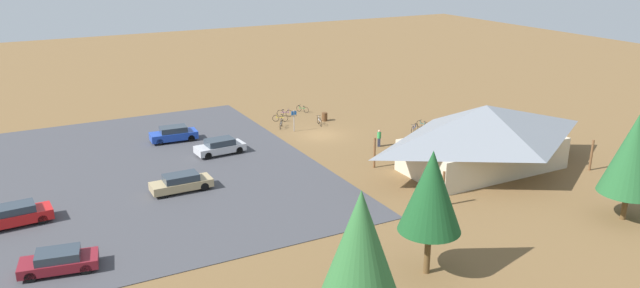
{
  "coord_description": "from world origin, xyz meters",
  "views": [
    {
      "loc": [
        27.08,
        50.67,
        17.97
      ],
      "look_at": [
        3.07,
        5.71,
        1.2
      ],
      "focal_mm": 34.43,
      "sensor_mm": 36.0,
      "label": 1
    }
  ],
  "objects_px": {
    "bicycle_white_back_row": "(319,121)",
    "car_maroon_mid_lot": "(59,261)",
    "bicycle_orange_near_sign": "(463,133)",
    "bicycle_silver_yard_center": "(281,124)",
    "bicycle_black_yard_front": "(473,125)",
    "pine_mideast": "(633,154)",
    "bike_pavilion": "(484,133)",
    "pine_far_west": "(431,191)",
    "bicycle_teal_yard_left": "(423,125)",
    "car_red_near_entry": "(14,215)",
    "bicycle_blue_near_porch": "(415,128)",
    "pine_far_east": "(360,242)",
    "car_blue_aisle_side": "(174,134)",
    "car_tan_end_stall": "(181,183)",
    "bicycle_green_trailside": "(302,109)",
    "car_silver_back_corner": "(220,146)",
    "visitor_at_bikes": "(379,138)",
    "bicycle_yellow_edge_south": "(280,118)",
    "bicycle_purple_edge_north": "(285,113)",
    "trash_bin": "(325,117)",
    "lot_sign": "(294,118)"
  },
  "relations": [
    {
      "from": "pine_far_west",
      "to": "bicycle_silver_yard_center",
      "type": "distance_m",
      "value": 30.97
    },
    {
      "from": "visitor_at_bikes",
      "to": "bicycle_yellow_edge_south",
      "type": "bearing_deg",
      "value": -68.7
    },
    {
      "from": "pine_far_west",
      "to": "bicycle_blue_near_porch",
      "type": "bearing_deg",
      "value": -125.03
    },
    {
      "from": "car_red_near_entry",
      "to": "bicycle_yellow_edge_south",
      "type": "bearing_deg",
      "value": -150.89
    },
    {
      "from": "bicycle_white_back_row",
      "to": "bicycle_blue_near_porch",
      "type": "bearing_deg",
      "value": 136.64
    },
    {
      "from": "car_red_near_entry",
      "to": "bicycle_white_back_row",
      "type": "bearing_deg",
      "value": -158.56
    },
    {
      "from": "pine_far_west",
      "to": "pine_mideast",
      "type": "bearing_deg",
      "value": 178.01
    },
    {
      "from": "trash_bin",
      "to": "bicycle_black_yard_front",
      "type": "relative_size",
      "value": 0.54
    },
    {
      "from": "car_maroon_mid_lot",
      "to": "lot_sign",
      "type": "bearing_deg",
      "value": -142.21
    },
    {
      "from": "bike_pavilion",
      "to": "bicycle_blue_near_porch",
      "type": "distance_m",
      "value": 11.47
    },
    {
      "from": "bicycle_white_back_row",
      "to": "car_maroon_mid_lot",
      "type": "distance_m",
      "value": 33.33
    },
    {
      "from": "bicycle_yellow_edge_south",
      "to": "car_silver_back_corner",
      "type": "relative_size",
      "value": 0.32
    },
    {
      "from": "bicycle_orange_near_sign",
      "to": "car_red_near_entry",
      "type": "relative_size",
      "value": 0.31
    },
    {
      "from": "bicycle_orange_near_sign",
      "to": "car_blue_aisle_side",
      "type": "height_order",
      "value": "car_blue_aisle_side"
    },
    {
      "from": "bicycle_silver_yard_center",
      "to": "bicycle_green_trailside",
      "type": "bearing_deg",
      "value": -136.63
    },
    {
      "from": "bike_pavilion",
      "to": "bicycle_black_yard_front",
      "type": "xyz_separation_m",
      "value": [
        -7.26,
        -9.25,
        -2.75
      ]
    },
    {
      "from": "bicycle_white_back_row",
      "to": "bicycle_purple_edge_north",
      "type": "bearing_deg",
      "value": -68.72
    },
    {
      "from": "pine_mideast",
      "to": "pine_far_west",
      "type": "relative_size",
      "value": 1.01
    },
    {
      "from": "bicycle_silver_yard_center",
      "to": "car_tan_end_stall",
      "type": "relative_size",
      "value": 0.33
    },
    {
      "from": "lot_sign",
      "to": "pine_far_west",
      "type": "xyz_separation_m",
      "value": [
        5.35,
        28.46,
        3.61
      ]
    },
    {
      "from": "pine_mideast",
      "to": "pine_far_west",
      "type": "height_order",
      "value": "pine_mideast"
    },
    {
      "from": "bicycle_orange_near_sign",
      "to": "car_tan_end_stall",
      "type": "xyz_separation_m",
      "value": [
        28.1,
        0.78,
        0.36
      ]
    },
    {
      "from": "pine_far_west",
      "to": "pine_far_east",
      "type": "relative_size",
      "value": 1.01
    },
    {
      "from": "car_red_near_entry",
      "to": "car_blue_aisle_side",
      "type": "bearing_deg",
      "value": -137.65
    },
    {
      "from": "bicycle_white_back_row",
      "to": "bicycle_yellow_edge_south",
      "type": "bearing_deg",
      "value": -44.99
    },
    {
      "from": "pine_mideast",
      "to": "visitor_at_bikes",
      "type": "xyz_separation_m",
      "value": [
        6.05,
        -21.04,
        -3.87
      ]
    },
    {
      "from": "car_tan_end_stall",
      "to": "bicycle_green_trailside",
      "type": "bearing_deg",
      "value": -138.55
    },
    {
      "from": "pine_far_east",
      "to": "car_blue_aisle_side",
      "type": "xyz_separation_m",
      "value": [
        -0.05,
        -33.55,
        -3.89
      ]
    },
    {
      "from": "pine_far_west",
      "to": "bicycle_orange_near_sign",
      "type": "height_order",
      "value": "pine_far_west"
    },
    {
      "from": "pine_far_west",
      "to": "bicycle_yellow_edge_south",
      "type": "xyz_separation_m",
      "value": [
        -5.59,
        -32.34,
        -4.65
      ]
    },
    {
      "from": "pine_mideast",
      "to": "bicycle_white_back_row",
      "type": "distance_m",
      "value": 31.1
    },
    {
      "from": "trash_bin",
      "to": "car_red_near_entry",
      "type": "distance_m",
      "value": 32.78
    },
    {
      "from": "bicycle_teal_yard_left",
      "to": "bicycle_silver_yard_center",
      "type": "relative_size",
      "value": 1.09
    },
    {
      "from": "trash_bin",
      "to": "pine_far_east",
      "type": "height_order",
      "value": "pine_far_east"
    },
    {
      "from": "bicycle_green_trailside",
      "to": "car_silver_back_corner",
      "type": "bearing_deg",
      "value": 35.99
    },
    {
      "from": "lot_sign",
      "to": "pine_far_east",
      "type": "xyz_separation_m",
      "value": [
        11.54,
        31.14,
        3.24
      ]
    },
    {
      "from": "bike_pavilion",
      "to": "bicycle_purple_edge_north",
      "type": "xyz_separation_m",
      "value": [
        7.63,
        -22.44,
        -2.73
      ]
    },
    {
      "from": "bicycle_black_yard_front",
      "to": "pine_mideast",
      "type": "bearing_deg",
      "value": 75.59
    },
    {
      "from": "pine_far_west",
      "to": "bicycle_orange_near_sign",
      "type": "xyz_separation_m",
      "value": [
        -19.13,
        -19.21,
        -4.65
      ]
    },
    {
      "from": "pine_far_west",
      "to": "bicycle_blue_near_porch",
      "type": "distance_m",
      "value": 27.91
    },
    {
      "from": "car_silver_back_corner",
      "to": "car_blue_aisle_side",
      "type": "bearing_deg",
      "value": -64.68
    },
    {
      "from": "pine_far_east",
      "to": "bicycle_yellow_edge_south",
      "type": "height_order",
      "value": "pine_far_east"
    },
    {
      "from": "bike_pavilion",
      "to": "car_maroon_mid_lot",
      "type": "height_order",
      "value": "bike_pavilion"
    },
    {
      "from": "bike_pavilion",
      "to": "visitor_at_bikes",
      "type": "distance_m",
      "value": 10.22
    },
    {
      "from": "bicycle_teal_yard_left",
      "to": "car_red_near_entry",
      "type": "distance_m",
      "value": 38.2
    },
    {
      "from": "bicycle_orange_near_sign",
      "to": "bicycle_silver_yard_center",
      "type": "relative_size",
      "value": 0.99
    },
    {
      "from": "pine_mideast",
      "to": "bicycle_orange_near_sign",
      "type": "relative_size",
      "value": 4.98
    },
    {
      "from": "pine_far_west",
      "to": "bicycle_white_back_row",
      "type": "relative_size",
      "value": 4.32
    },
    {
      "from": "pine_mideast",
      "to": "car_red_near_entry",
      "type": "height_order",
      "value": "pine_mideast"
    },
    {
      "from": "pine_far_east",
      "to": "car_maroon_mid_lot",
      "type": "height_order",
      "value": "pine_far_east"
    }
  ]
}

